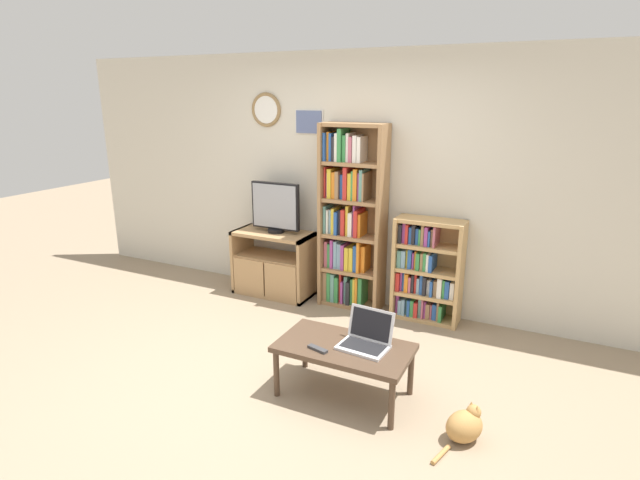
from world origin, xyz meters
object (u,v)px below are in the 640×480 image
bookshelf_tall (350,221)px  coffee_table (344,351)px  tv_stand (273,263)px  bookshelf_short (425,272)px  laptop (366,338)px  remote_near_laptop (318,349)px  television (275,208)px  cat (465,426)px

bookshelf_tall → coffee_table: 1.79m
tv_stand → bookshelf_short: (1.68, 0.11, 0.13)m
bookshelf_short → laptop: bookshelf_short is taller
tv_stand → remote_near_laptop: 2.12m
bookshelf_tall → remote_near_laptop: bearing=-74.3°
television → cat: (2.38, -1.63, -0.88)m
coffee_table → remote_near_laptop: bearing=-134.0°
television → cat: size_ratio=1.18×
remote_near_laptop → television: bearing=53.2°
coffee_table → cat: coffee_table is taller
television → coffee_table: 2.19m
cat → television: bearing=-176.4°
television → tv_stand: bearing=-136.3°
bookshelf_short → coffee_table: size_ratio=1.06×
coffee_table → cat: (0.91, -0.13, -0.26)m
coffee_table → remote_near_laptop: 0.21m
remote_near_laptop → bookshelf_tall: bearing=30.1°
bookshelf_short → coffee_table: (-0.18, -1.59, -0.12)m
television → remote_near_laptop: size_ratio=3.42×
tv_stand → cat: bearing=-33.5°
coffee_table → bookshelf_tall: bearing=111.7°
laptop → tv_stand: bearing=144.6°
bookshelf_tall → remote_near_laptop: bookshelf_tall is taller
bookshelf_short → coffee_table: bearing=-96.4°
bookshelf_tall → bookshelf_short: bearing=0.2°
tv_stand → laptop: (1.65, -1.41, 0.12)m
bookshelf_tall → laptop: 1.76m
television → coffee_table: television is taller
television → laptop: bearing=-41.6°
coffee_table → laptop: size_ratio=2.62×
tv_stand → coffee_table: (1.50, -1.47, 0.01)m
tv_stand → laptop: size_ratio=2.36×
laptop → cat: 0.87m
bookshelf_short → coffee_table: bookshelf_short is taller
television → bookshelf_tall: size_ratio=0.30×
bookshelf_short → remote_near_laptop: 1.77m
television → coffee_table: size_ratio=0.58×
bookshelf_short → laptop: bearing=-91.3°
bookshelf_tall → bookshelf_short: size_ratio=1.85×
bookshelf_short → bookshelf_tall: bearing=-179.8°
bookshelf_tall → remote_near_laptop: (0.49, -1.73, -0.50)m
tv_stand → coffee_table: bearing=-44.5°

